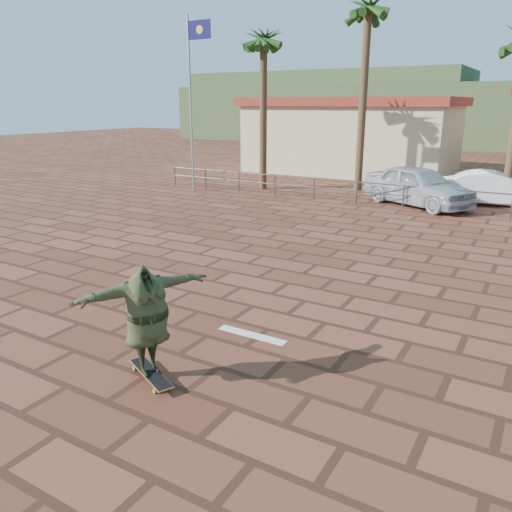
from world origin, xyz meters
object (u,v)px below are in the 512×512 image
(skateboarder, at_px, (147,321))
(car_silver, at_px, (418,186))
(car_white, at_px, (493,188))
(longboard, at_px, (151,374))

(skateboarder, distance_m, car_silver, 16.35)
(skateboarder, xyz_separation_m, car_silver, (0.19, 16.35, -0.16))
(car_silver, height_order, car_white, car_silver)
(longboard, distance_m, car_white, 18.42)
(longboard, height_order, skateboarder, skateboarder)
(longboard, xyz_separation_m, car_silver, (0.19, 16.35, 0.75))
(longboard, distance_m, car_silver, 16.37)
(longboard, bearing_deg, car_silver, 114.01)
(skateboarder, xyz_separation_m, car_white, (2.91, 18.17, -0.30))
(car_white, bearing_deg, skateboarder, 161.56)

